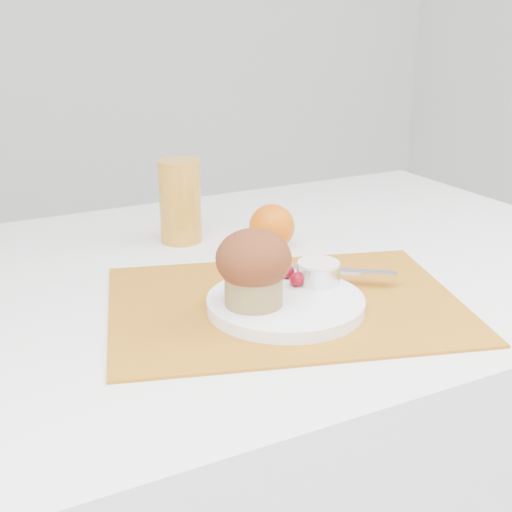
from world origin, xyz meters
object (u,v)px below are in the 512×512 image
plate (286,304)px  muffin (254,266)px  orange (272,227)px  table (251,480)px  juice_glass (180,201)px

plate → muffin: size_ratio=2.09×
orange → table: bearing=-139.3°
juice_glass → muffin: (-0.03, -0.32, 0.00)m
table → plate: bearing=-101.3°
juice_glass → muffin: size_ratio=1.40×
table → muffin: muffin is taller
orange → juice_glass: (-0.11, 0.10, 0.03)m
orange → juice_glass: juice_glass is taller
muffin → juice_glass: bearing=83.8°
table → plate: 0.42m
plate → muffin: muffin is taller
orange → juice_glass: bearing=137.7°
table → juice_glass: bearing=104.4°
plate → orange: 0.24m
juice_glass → plate: bearing=-88.3°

